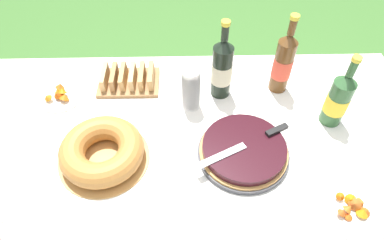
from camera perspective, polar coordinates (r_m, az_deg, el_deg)
ground_plane at (r=1.95m, az=0.03°, el=-18.74°), size 16.00×16.00×0.00m
garden_table at (r=1.32m, az=0.05°, el=-7.01°), size 1.83×1.10×0.77m
tablecloth at (r=1.28m, az=0.05°, el=-5.68°), size 1.84×1.11×0.10m
berry_tart at (r=1.25m, az=8.59°, el=-5.07°), size 0.33×0.33×0.06m
serving_knife at (r=1.23m, az=9.91°, el=-3.57°), size 0.35×0.19×0.01m
bundt_cake at (r=1.25m, az=-14.76°, el=-5.05°), size 0.33×0.33×0.10m
cup_stack at (r=1.35m, az=0.01°, el=5.16°), size 0.07×0.07×0.19m
cider_bottle_green at (r=1.39m, az=23.21°, el=3.21°), size 0.09×0.09×0.32m
cider_bottle_amber at (r=1.45m, az=14.95°, el=9.18°), size 0.08×0.08×0.35m
juice_bottle_red at (r=1.38m, az=5.02°, el=8.57°), size 0.08×0.08×0.35m
snack_plate_near at (r=1.54m, az=-21.10°, el=3.97°), size 0.19×0.19×0.06m
snack_plate_left at (r=1.25m, az=25.56°, el=-13.11°), size 0.22×0.22×0.06m
bread_board at (r=1.51m, az=-10.56°, el=6.72°), size 0.26×0.18×0.07m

